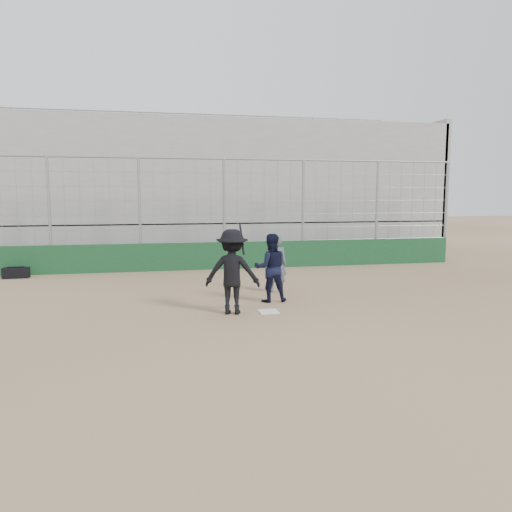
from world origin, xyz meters
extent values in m
plane|color=brown|center=(0.00, 0.00, 0.00)|extent=(90.00, 90.00, 0.00)
cube|color=white|center=(0.00, 0.00, 0.01)|extent=(0.44, 0.44, 0.02)
cube|color=#123B1E|center=(0.00, 7.00, 0.50)|extent=(18.00, 0.25, 1.00)
cylinder|color=gray|center=(0.00, 7.00, 2.00)|extent=(0.10, 0.10, 4.00)
cylinder|color=gray|center=(9.00, 7.00, 2.00)|extent=(0.10, 0.10, 4.00)
cylinder|color=gray|center=(0.00, 7.00, 4.00)|extent=(18.00, 0.07, 0.07)
cube|color=gray|center=(0.00, 11.95, 0.80)|extent=(20.00, 6.70, 1.60)
cube|color=gray|center=(0.00, 11.95, 3.70)|extent=(20.00, 6.70, 4.20)
cube|color=gray|center=(10.00, 11.95, 2.90)|extent=(0.25, 6.70, 6.10)
cylinder|color=gray|center=(0.00, 15.10, 6.80)|extent=(20.00, 0.06, 0.06)
imported|color=black|center=(-0.84, 0.05, 0.97)|extent=(1.41, 1.04, 1.95)
cylinder|color=black|center=(-0.59, 0.20, 1.72)|extent=(0.07, 0.57, 0.71)
imported|color=black|center=(0.31, 1.08, 0.57)|extent=(0.87, 0.69, 1.14)
sphere|color=maroon|center=(0.31, 1.08, 1.04)|extent=(0.28, 0.28, 0.28)
imported|color=#4A4F5E|center=(0.77, 2.28, 0.72)|extent=(0.63, 0.46, 1.43)
cube|color=black|center=(-7.00, 6.35, 0.17)|extent=(0.82, 0.37, 0.35)
cylinder|color=black|center=(-7.00, 6.35, 0.37)|extent=(0.53, 0.06, 0.04)
camera|label=1|loc=(-2.65, -11.08, 2.73)|focal=35.00mm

